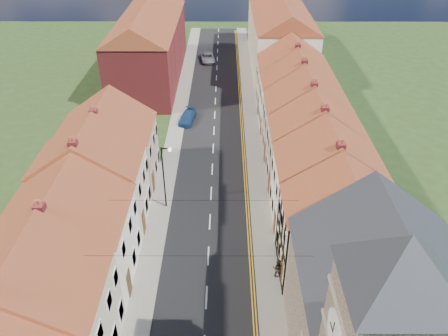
{
  "coord_description": "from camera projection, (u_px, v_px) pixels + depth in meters",
  "views": [
    {
      "loc": [
        1.28,
        -10.19,
        24.2
      ],
      "look_at": [
        1.19,
        20.96,
        3.5
      ],
      "focal_mm": 35.0,
      "sensor_mm": 36.0,
      "label": 1
    }
  ],
  "objects": [
    {
      "name": "cottage_r_white_far",
      "position": [
        298.0,
        94.0,
        47.95
      ],
      "size": [
        8.3,
        5.2,
        9.0
      ],
      "color": "silver",
      "rests_on": "ground"
    },
    {
      "name": "cottage_r_cream_far",
      "position": [
        292.0,
        75.0,
        52.45
      ],
      "size": [
        8.3,
        6.0,
        9.0
      ],
      "color": "beige",
      "rests_on": "ground"
    },
    {
      "name": "car_far",
      "position": [
        187.0,
        117.0,
        51.8
      ],
      "size": [
        2.19,
        4.07,
        1.12
      ],
      "primitive_type": "imported",
      "rotation": [
        0.0,
        0.0,
        -0.17
      ],
      "color": "navy",
      "rests_on": "ground"
    },
    {
      "name": "cottage_r_pink",
      "position": [
        306.0,
        116.0,
        43.45
      ],
      "size": [
        8.3,
        6.0,
        9.0
      ],
      "color": "#B19C8C",
      "rests_on": "ground"
    },
    {
      "name": "cottage_r_tudor",
      "position": [
        341.0,
        223.0,
        29.96
      ],
      "size": [
        8.3,
        5.2,
        9.0
      ],
      "color": "beige",
      "rests_on": "ground"
    },
    {
      "name": "block_left_far",
      "position": [
        149.0,
        42.0,
        60.62
      ],
      "size": [
        8.3,
        24.2,
        10.5
      ],
      "color": "maroon",
      "rests_on": "ground"
    },
    {
      "name": "church",
      "position": [
        389.0,
        327.0,
        21.38
      ],
      "size": [
        11.25,
        14.25,
        15.2
      ],
      "color": "#3E312B",
      "rests_on": "ground"
    },
    {
      "name": "cottage_r_white_near",
      "position": [
        326.0,
        178.0,
        34.46
      ],
      "size": [
        8.3,
        6.0,
        9.0
      ],
      "color": "silver",
      "rests_on": "ground"
    },
    {
      "name": "road",
      "position": [
        213.0,
        149.0,
        46.86
      ],
      "size": [
        7.0,
        90.0,
        0.02
      ],
      "primitive_type": "cube",
      "color": "black",
      "rests_on": "ground"
    },
    {
      "name": "block_right_far",
      "position": [
        279.0,
        31.0,
        64.74
      ],
      "size": [
        8.3,
        24.2,
        10.5
      ],
      "color": "beige",
      "rests_on": "ground"
    },
    {
      "name": "pavement_left",
      "position": [
        172.0,
        148.0,
        46.85
      ],
      "size": [
        1.8,
        90.0,
        0.12
      ],
      "primitive_type": "cube",
      "color": "gray",
      "rests_on": "ground"
    },
    {
      "name": "pedestrian_right",
      "position": [
        278.0,
        268.0,
        31.26
      ],
      "size": [
        0.92,
        0.81,
        1.6
      ],
      "primitive_type": "imported",
      "rotation": [
        0.0,
        0.0,
        2.84
      ],
      "color": "#2B2723",
      "rests_on": "pavement_right"
    },
    {
      "name": "pavement_right",
      "position": [
        254.0,
        148.0,
        46.83
      ],
      "size": [
        1.8,
        90.0,
        0.12
      ],
      "primitive_type": "cube",
      "color": "gray",
      "rests_on": "ground"
    },
    {
      "name": "cottage_r_cream_mid",
      "position": [
        315.0,
        143.0,
        38.95
      ],
      "size": [
        8.3,
        5.2,
        9.0
      ],
      "color": "#B19C8C",
      "rests_on": "ground"
    },
    {
      "name": "cottage_l_brick_mid",
      "position": [
        91.0,
        177.0,
        34.43
      ],
      "size": [
        8.3,
        5.7,
        9.1
      ],
      "color": "beige",
      "rests_on": "ground"
    },
    {
      "name": "car_distant",
      "position": [
        208.0,
        58.0,
        68.89
      ],
      "size": [
        2.73,
        4.71,
        1.23
      ],
      "primitive_type": "imported",
      "rotation": [
        0.0,
        0.0,
        0.16
      ],
      "color": "#929499",
      "rests_on": "ground"
    },
    {
      "name": "cottage_l_white",
      "position": [
        68.0,
        231.0,
        29.44
      ],
      "size": [
        8.3,
        6.9,
        8.8
      ],
      "color": "silver",
      "rests_on": "ground"
    },
    {
      "name": "cottage_l_cream",
      "position": [
        33.0,
        307.0,
        24.02
      ],
      "size": [
        8.3,
        6.3,
        9.1
      ],
      "color": "beige",
      "rests_on": "ground"
    },
    {
      "name": "lamppost",
      "position": [
        164.0,
        174.0,
        36.59
      ],
      "size": [
        0.88,
        0.15,
        6.0
      ],
      "color": "black",
      "rests_on": "pavement_left"
    },
    {
      "name": "cottage_l_pink",
      "position": [
        108.0,
        142.0,
        39.35
      ],
      "size": [
        8.3,
        6.3,
        8.8
      ],
      "color": "#B19C8C",
      "rests_on": "ground"
    }
  ]
}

